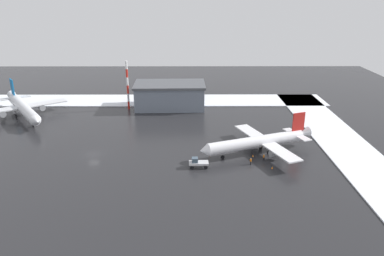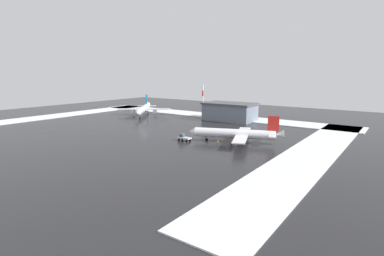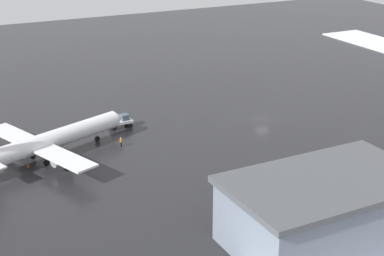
{
  "view_description": "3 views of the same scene",
  "coord_description": "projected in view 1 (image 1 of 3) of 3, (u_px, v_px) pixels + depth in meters",
  "views": [
    {
      "loc": [
        -25.04,
        88.22,
        39.44
      ],
      "look_at": [
        -25.44,
        -5.38,
        5.15
      ],
      "focal_mm": 35.0,
      "sensor_mm": 36.0,
      "label": 1
    },
    {
      "loc": [
        -88.01,
        88.11,
        23.34
      ],
      "look_at": [
        -23.72,
        -1.18,
        2.93
      ],
      "focal_mm": 28.0,
      "sensor_mm": 36.0,
      "label": 2
    },
    {
      "loc": [
        -60.99,
        -92.01,
        40.44
      ],
      "look_at": [
        -17.65,
        -4.11,
        2.44
      ],
      "focal_mm": 55.0,
      "sensor_mm": 36.0,
      "label": 3
    }
  ],
  "objects": [
    {
      "name": "ground_crew_beside_wing",
      "position": [
        251.0,
        161.0,
        90.15
      ],
      "size": [
        0.36,
        0.36,
        1.71
      ],
      "rotation": [
        0.0,
        0.0,
        3.49
      ],
      "color": "black",
      "rests_on": "ground_plane"
    },
    {
      "name": "ground_plane",
      "position": [
        93.0,
        154.0,
        96.3
      ],
      "size": [
        240.0,
        240.0,
        0.0
      ],
      "primitive_type": "plane",
      "color": "#232326"
    },
    {
      "name": "traffic_cone_mid_line",
      "position": [
        272.0,
        168.0,
        88.29
      ],
      "size": [
        0.36,
        0.36,
        0.55
      ],
      "primitive_type": "cone",
      "color": "orange",
      "rests_on": "ground_plane"
    },
    {
      "name": "traffic_cone_wingtip_side",
      "position": [
        272.0,
        149.0,
        98.63
      ],
      "size": [
        0.36,
        0.36,
        0.55
      ],
      "primitive_type": "cone",
      "color": "orange",
      "rests_on": "ground_plane"
    },
    {
      "name": "airplane_parked_portside",
      "position": [
        23.0,
        108.0,
        122.89
      ],
      "size": [
        26.39,
        30.63,
        10.55
      ],
      "rotation": [
        0.0,
        0.0,
        2.19
      ],
      "color": "silver",
      "rests_on": "ground_plane"
    },
    {
      "name": "pushback_tug",
      "position": [
        198.0,
        162.0,
        88.6
      ],
      "size": [
        4.68,
        2.45,
        2.5
      ],
      "rotation": [
        0.0,
        0.0,
        0.04
      ],
      "color": "silver",
      "rests_on": "ground_plane"
    },
    {
      "name": "traffic_cone_near_nose",
      "position": [
        253.0,
        155.0,
        94.8
      ],
      "size": [
        0.36,
        0.36,
        0.55
      ],
      "primitive_type": "cone",
      "color": "orange",
      "rests_on": "ground_plane"
    },
    {
      "name": "antenna_mast",
      "position": [
        128.0,
        85.0,
        130.12
      ],
      "size": [
        0.7,
        0.7,
        17.22
      ],
      "color": "red",
      "rests_on": "ground_plane"
    },
    {
      "name": "snow_bank_left",
      "position": [
        353.0,
        153.0,
        96.53
      ],
      "size": [
        14.0,
        116.0,
        0.28
      ],
      "primitive_type": "cube",
      "color": "white",
      "rests_on": "ground_plane"
    },
    {
      "name": "snow_bank_far",
      "position": [
        125.0,
        100.0,
        143.2
      ],
      "size": [
        152.0,
        16.0,
        0.28
      ],
      "primitive_type": "cube",
      "color": "white",
      "rests_on": "ground_plane"
    },
    {
      "name": "cargo_hangar",
      "position": [
        170.0,
        95.0,
        133.79
      ],
      "size": [
        25.32,
        15.55,
        8.8
      ],
      "rotation": [
        0.0,
        0.0,
        0.02
      ],
      "color": "slate",
      "rests_on": "ground_plane"
    },
    {
      "name": "ground_crew_mid_apron",
      "position": [
        264.0,
        157.0,
        92.31
      ],
      "size": [
        0.36,
        0.36,
        1.71
      ],
      "rotation": [
        0.0,
        0.0,
        1.87
      ],
      "color": "black",
      "rests_on": "ground_plane"
    },
    {
      "name": "airplane_foreground_jet",
      "position": [
        259.0,
        142.0,
        95.93
      ],
      "size": [
        30.85,
        26.09,
        9.54
      ],
      "rotation": [
        0.0,
        0.0,
        0.37
      ],
      "color": "white",
      "rests_on": "ground_plane"
    },
    {
      "name": "ground_crew_by_nose_gear",
      "position": [
        210.0,
        149.0,
        97.08
      ],
      "size": [
        0.36,
        0.36,
        1.71
      ],
      "rotation": [
        0.0,
        0.0,
        2.11
      ],
      "color": "black",
      "rests_on": "ground_plane"
    }
  ]
}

